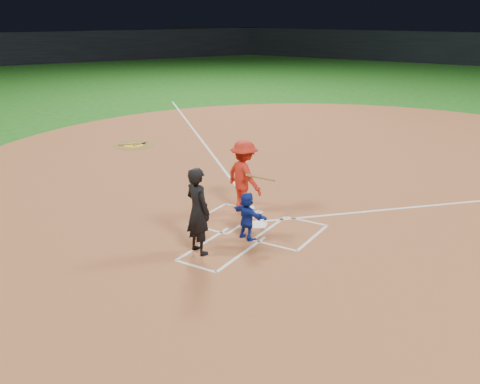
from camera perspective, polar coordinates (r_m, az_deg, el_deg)
The scene contains 13 objects.
ground at distance 14.16m, azimuth 1.88°, elevation -3.58°, with size 120.00×120.00×0.00m, color #185615.
home_plate_dirt at distance 19.32m, azimuth 10.67°, elevation 2.35°, with size 28.00×28.00×0.01m, color brown.
stadium_wall_left at distance 60.07m, azimuth -23.24°, elevation 13.87°, with size 1.20×60.00×3.20m, color black.
home_plate at distance 14.15m, azimuth 1.88°, elevation -3.51°, with size 0.60×0.60×0.02m, color white.
on_deck_circle at distance 22.87m, azimuth -11.29°, elevation 4.93°, with size 1.70×1.70×0.01m, color brown.
on_deck_logo at distance 22.87m, azimuth -11.29°, elevation 4.94°, with size 0.80×0.80×0.00m, color gold.
on_deck_bat_a at distance 22.94m, azimuth -10.60°, elevation 5.11°, with size 0.06×0.06×0.84m, color olive.
on_deck_bat_b at distance 22.92m, azimuth -11.84°, elevation 5.02°, with size 0.06×0.06×0.84m, color brown.
bat_weight_donut at distance 23.02m, azimuth -10.26°, elevation 5.16°, with size 0.19×0.19×0.05m, color black.
catcher at distance 13.11m, azimuth 0.76°, elevation -2.56°, with size 1.12×0.36×1.21m, color navy.
umpire at distance 12.27m, azimuth -4.51°, elevation -2.03°, with size 0.75×0.49×2.07m, color black.
chalk_markings at distance 18.68m, azimuth 9.88°, elevation 1.85°, with size 28.35×17.32×0.01m.
batter_at_plate at distance 14.74m, azimuth 0.44°, elevation 1.64°, with size 1.67×1.20×2.05m.
Camera 1 is at (6.37, -11.41, 5.43)m, focal length 40.00 mm.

